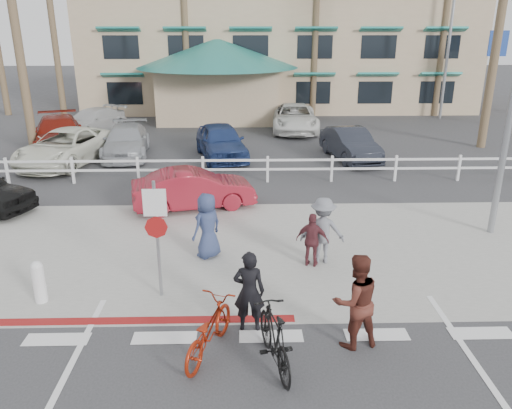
{
  "coord_description": "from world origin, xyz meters",
  "views": [
    {
      "loc": [
        -0.49,
        -7.39,
        5.52
      ],
      "look_at": [
        -0.2,
        3.83,
        1.5
      ],
      "focal_mm": 35.0,
      "sensor_mm": 36.0,
      "label": 1
    }
  ],
  "objects_px": {
    "bike_black": "(275,338)",
    "car_white_sedan": "(194,189)",
    "sign_post": "(157,234)",
    "bike_red": "(208,330)"
  },
  "relations": [
    {
      "from": "bike_black",
      "to": "car_white_sedan",
      "type": "distance_m",
      "value": 8.24
    },
    {
      "from": "bike_black",
      "to": "sign_post",
      "type": "bearing_deg",
      "value": -58.85
    },
    {
      "from": "sign_post",
      "to": "car_white_sedan",
      "type": "xyz_separation_m",
      "value": [
        0.22,
        5.55,
        -0.81
      ]
    },
    {
      "from": "sign_post",
      "to": "bike_black",
      "type": "height_order",
      "value": "sign_post"
    },
    {
      "from": "bike_red",
      "to": "bike_black",
      "type": "relative_size",
      "value": 1.01
    },
    {
      "from": "sign_post",
      "to": "bike_red",
      "type": "distance_m",
      "value": 2.56
    },
    {
      "from": "sign_post",
      "to": "bike_black",
      "type": "xyz_separation_m",
      "value": [
        2.31,
        -2.43,
        -0.9
      ]
    },
    {
      "from": "bike_red",
      "to": "car_white_sedan",
      "type": "bearing_deg",
      "value": -62.38
    },
    {
      "from": "sign_post",
      "to": "car_white_sedan",
      "type": "relative_size",
      "value": 0.75
    },
    {
      "from": "car_white_sedan",
      "to": "sign_post",
      "type": "bearing_deg",
      "value": 163.77
    }
  ]
}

